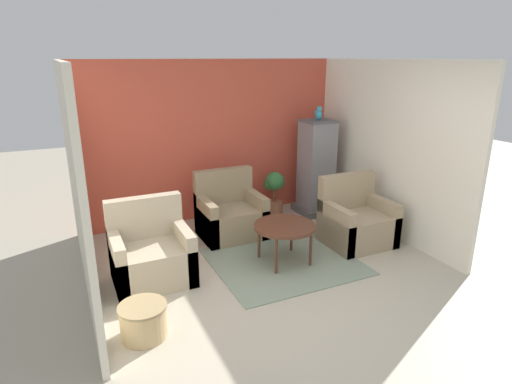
% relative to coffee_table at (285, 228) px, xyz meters
% --- Properties ---
extents(ground_plane, '(20.00, 20.00, 0.00)m').
position_rel_coffee_table_xyz_m(ground_plane, '(-0.22, -1.21, -0.46)').
color(ground_plane, '#B2A893').
rests_on(ground_plane, ground).
extents(wall_back_accent, '(4.13, 0.06, 2.42)m').
position_rel_coffee_table_xyz_m(wall_back_accent, '(-0.22, 1.94, 0.75)').
color(wall_back_accent, '#C64C38').
rests_on(wall_back_accent, ground_plane).
extents(wall_left, '(0.06, 3.12, 2.42)m').
position_rel_coffee_table_xyz_m(wall_left, '(-2.26, 0.35, 0.75)').
color(wall_left, silver).
rests_on(wall_left, ground_plane).
extents(wall_right, '(0.06, 3.12, 2.42)m').
position_rel_coffee_table_xyz_m(wall_right, '(1.81, 0.35, 0.75)').
color(wall_right, silver).
rests_on(wall_right, ground_plane).
extents(area_rug, '(1.73, 1.54, 0.01)m').
position_rel_coffee_table_xyz_m(area_rug, '(0.00, 0.00, -0.45)').
color(area_rug, gray).
rests_on(area_rug, ground_plane).
extents(coffee_table, '(0.76, 0.76, 0.50)m').
position_rel_coffee_table_xyz_m(coffee_table, '(0.00, 0.00, 0.00)').
color(coffee_table, '#512D1E').
rests_on(coffee_table, ground_plane).
extents(armchair_left, '(0.86, 0.73, 0.92)m').
position_rel_coffee_table_xyz_m(armchair_left, '(-1.58, 0.25, -0.16)').
color(armchair_left, tan).
rests_on(armchair_left, ground_plane).
extents(armchair_right, '(0.86, 0.73, 0.92)m').
position_rel_coffee_table_xyz_m(armchair_right, '(1.16, 0.09, -0.16)').
color(armchair_right, '#9E896B').
rests_on(armchair_right, ground_plane).
extents(armchair_middle, '(0.86, 0.73, 0.92)m').
position_rel_coffee_table_xyz_m(armchair_middle, '(-0.30, 1.05, -0.16)').
color(armchair_middle, '#8E7A5B').
rests_on(armchair_middle, ground_plane).
extents(birdcage, '(0.57, 0.57, 1.51)m').
position_rel_coffee_table_xyz_m(birdcage, '(1.32, 1.38, 0.27)').
color(birdcage, '#555559').
rests_on(birdcage, ground_plane).
extents(parrot, '(0.10, 0.18, 0.22)m').
position_rel_coffee_table_xyz_m(parrot, '(1.32, 1.38, 1.15)').
color(parrot, teal).
rests_on(parrot, birdcage).
extents(potted_plant, '(0.33, 0.30, 0.71)m').
position_rel_coffee_table_xyz_m(potted_plant, '(0.66, 1.55, -0.04)').
color(potted_plant, brown).
rests_on(potted_plant, ground_plane).
extents(wicker_basket, '(0.44, 0.44, 0.32)m').
position_rel_coffee_table_xyz_m(wicker_basket, '(-1.87, -0.76, -0.29)').
color(wicker_basket, tan).
rests_on(wicker_basket, ground_plane).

